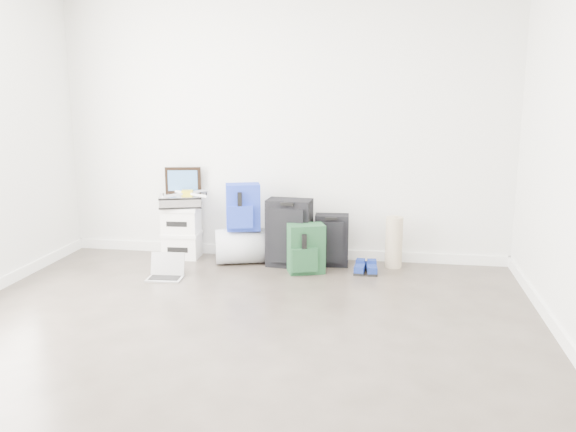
% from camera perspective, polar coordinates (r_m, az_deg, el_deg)
% --- Properties ---
extents(ground, '(5.00, 5.00, 0.00)m').
position_cam_1_polar(ground, '(4.03, -6.62, -13.27)').
color(ground, '#352E26').
rests_on(ground, ground).
extents(room_envelope, '(4.52, 5.02, 2.71)m').
position_cam_1_polar(room_envelope, '(3.66, -7.20, 12.05)').
color(room_envelope, silver).
rests_on(room_envelope, ground).
extents(boxes_stack, '(0.39, 0.32, 0.53)m').
position_cam_1_polar(boxes_stack, '(6.32, -9.92, -1.48)').
color(boxes_stack, white).
rests_on(boxes_stack, ground).
extents(briefcase, '(0.48, 0.41, 0.12)m').
position_cam_1_polar(briefcase, '(6.25, -10.02, 1.39)').
color(briefcase, '#B2B2B7').
rests_on(briefcase, boxes_stack).
extents(painting, '(0.36, 0.10, 0.27)m').
position_cam_1_polar(painting, '(6.31, -9.79, 3.30)').
color(painting, black).
rests_on(painting, briefcase).
extents(drone, '(0.52, 0.52, 0.05)m').
position_cam_1_polar(drone, '(6.19, -9.41, 2.13)').
color(drone, gold).
rests_on(drone, briefcase).
extents(duffel_bag, '(0.64, 0.49, 0.35)m').
position_cam_1_polar(duffel_bag, '(6.06, -4.13, -2.82)').
color(duffel_bag, gray).
rests_on(duffel_bag, ground).
extents(blue_backpack, '(0.37, 0.32, 0.45)m').
position_cam_1_polar(blue_backpack, '(5.94, -4.25, 0.76)').
color(blue_backpack, '#191FA8').
rests_on(blue_backpack, duffel_bag).
extents(large_suitcase, '(0.44, 0.31, 0.66)m').
position_cam_1_polar(large_suitcase, '(5.91, 0.11, -1.60)').
color(large_suitcase, black).
rests_on(large_suitcase, ground).
extents(green_backpack, '(0.38, 0.33, 0.46)m').
position_cam_1_polar(green_backpack, '(5.71, 1.69, -3.18)').
color(green_backpack, '#133622').
rests_on(green_backpack, ground).
extents(carry_on, '(0.33, 0.23, 0.51)m').
position_cam_1_polar(carry_on, '(5.95, 4.11, -2.28)').
color(carry_on, black).
rests_on(carry_on, ground).
extents(shoes, '(0.22, 0.25, 0.08)m').
position_cam_1_polar(shoes, '(5.80, 7.29, -4.90)').
color(shoes, black).
rests_on(shoes, ground).
extents(rolled_rug, '(0.16, 0.16, 0.50)m').
position_cam_1_polar(rolled_rug, '(5.97, 9.88, -2.43)').
color(rolled_rug, tan).
rests_on(rolled_rug, ground).
extents(laptop, '(0.33, 0.25, 0.22)m').
position_cam_1_polar(laptop, '(5.71, -11.35, -5.18)').
color(laptop, silver).
rests_on(laptop, ground).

